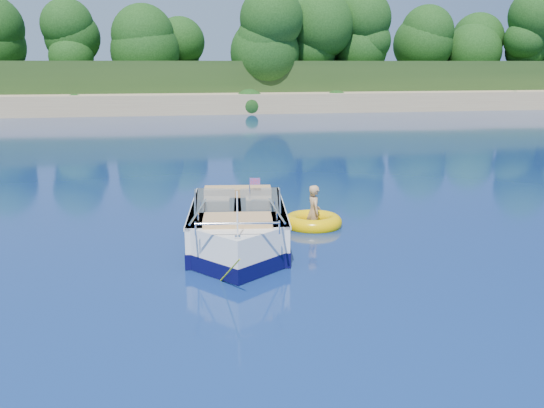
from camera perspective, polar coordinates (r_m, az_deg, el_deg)
The scene contains 6 objects.
ground at distance 12.54m, azimuth -8.63°, elevation -4.90°, with size 160.00×160.00×0.00m, color #0B1B4F.
shoreline at distance 75.76m, azimuth -10.62°, elevation 10.77°, with size 170.00×59.00×6.00m.
treeline at distance 52.97m, azimuth -10.63°, elevation 14.78°, with size 150.00×7.12×8.19m.
motorboat at distance 12.99m, azimuth -3.22°, elevation -2.45°, with size 2.51×5.67×1.89m.
tow_tube at distance 14.68m, azimuth 3.85°, elevation -1.71°, with size 1.75×1.75×0.38m.
boy at distance 14.73m, azimuth 3.89°, elevation -2.05°, with size 0.51×0.33×1.40m, color tan.
Camera 1 is at (-0.35, -11.93, 3.86)m, focal length 40.00 mm.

